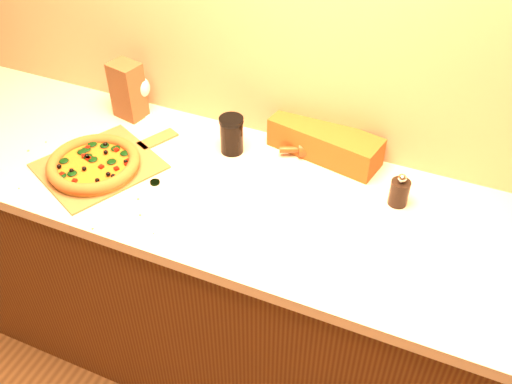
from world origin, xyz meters
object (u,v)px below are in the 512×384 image
pizza (94,164)px  pizza_peel (103,164)px  pepper_grinder (399,192)px  rolling_pin (338,149)px  dark_jar (232,135)px  wine_glass (142,88)px

pizza → pizza_peel: bearing=79.3°
pepper_grinder → rolling_pin: (-0.24, 0.16, -0.02)m
dark_jar → rolling_pin: bearing=19.4°
pizza_peel → pizza: pizza is taller
pepper_grinder → dark_jar: 0.58m
pizza_peel → pepper_grinder: 0.96m
pizza → pepper_grinder: size_ratio=2.69×
rolling_pin → wine_glass: size_ratio=2.43×
pizza_peel → rolling_pin: 0.78m
pepper_grinder → wine_glass: 0.98m
wine_glass → rolling_pin: bearing=3.1°
pizza → dark_jar: (0.37, 0.28, 0.04)m
pizza_peel → rolling_pin: rolling_pin is taller
pizza_peel → rolling_pin: size_ratio=1.39×
pepper_grinder → dark_jar: size_ratio=0.85×
rolling_pin → wine_glass: wine_glass is taller
rolling_pin → dark_jar: size_ratio=2.79×
dark_jar → pepper_grinder: bearing=-4.1°
pepper_grinder → wine_glass: bearing=172.9°
rolling_pin → dark_jar: 0.36m
pizza → pepper_grinder: bearing=14.0°
pepper_grinder → rolling_pin: size_ratio=0.30×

